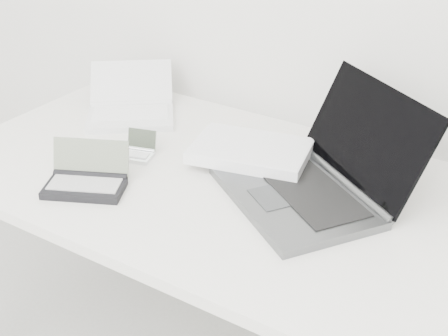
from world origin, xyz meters
The scene contains 5 objects.
desk centered at (0.00, 1.55, 0.68)m, with size 1.60×0.80×0.73m.
laptop_large centered at (0.10, 1.63, 0.77)m, with size 0.65×0.54×0.25m.
netbook_open_white centered at (-0.51, 1.73, 0.75)m, with size 0.39×0.40×0.12m.
pda_silver centered at (-0.32, 1.53, 0.74)m, with size 0.10×0.10×0.07m.
palmtop_charcoal centered at (-0.32, 1.33, 0.75)m, with size 0.23×0.21×0.10m.
Camera 1 is at (0.68, 0.40, 1.52)m, focal length 50.00 mm.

